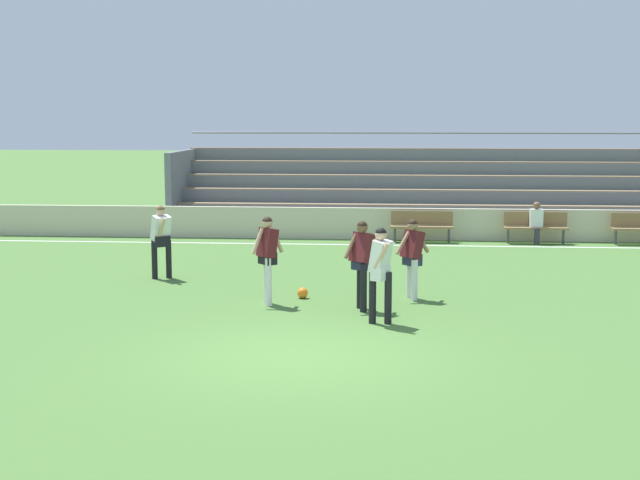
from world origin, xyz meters
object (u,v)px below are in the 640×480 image
object	(u,v)px
bench_near_wall_gap	(536,224)
soccer_ball	(303,293)
bench_far_right	(422,223)
player_dark_trailing_run	(267,252)
player_white_pressing_high	(161,235)
player_dark_wide_left	(362,257)
spectator_seated	(536,220)
player_white_dropping_back	(381,266)
bleacher_stand	(442,187)
player_dark_wide_right	(412,252)

from	to	relation	value
bench_near_wall_gap	soccer_ball	bearing A→B (deg)	-125.04
bench_far_right	soccer_ball	xyz separation A→B (m)	(-2.63, -8.40, -0.44)
player_dark_trailing_run	player_white_pressing_high	xyz separation A→B (m)	(-2.78, 2.61, -0.05)
bench_near_wall_gap	soccer_ball	size ratio (longest dim) A/B	8.18
bench_near_wall_gap	player_dark_wide_left	bearing A→B (deg)	-116.37
bench_near_wall_gap	player_dark_wide_left	size ratio (longest dim) A/B	1.06
player_dark_trailing_run	bench_near_wall_gap	bearing A→B (deg)	54.26
player_dark_wide_left	soccer_ball	bearing A→B (deg)	140.70
bench_far_right	player_dark_trailing_run	distance (m)	9.62
spectator_seated	soccer_ball	size ratio (longest dim) A/B	5.50
bench_far_right	player_white_dropping_back	bearing A→B (deg)	-95.64
player_dark_trailing_run	player_dark_wide_left	bearing A→B (deg)	-11.08
player_dark_wide_left	player_white_pressing_high	distance (m)	5.50
bench_near_wall_gap	soccer_ball	world-z (taller)	bench_near_wall_gap
bench_near_wall_gap	spectator_seated	bearing A→B (deg)	-90.00
player_dark_trailing_run	player_white_pressing_high	world-z (taller)	player_dark_trailing_run
spectator_seated	player_white_dropping_back	bearing A→B (deg)	-112.47
bleacher_stand	player_white_pressing_high	bearing A→B (deg)	-124.72
player_dark_trailing_run	player_dark_wide_right	world-z (taller)	player_dark_trailing_run
player_dark_wide_right	soccer_ball	world-z (taller)	player_dark_wide_right
player_white_pressing_high	player_dark_wide_left	bearing A→B (deg)	-32.74
bench_near_wall_gap	player_white_dropping_back	xyz separation A→B (m)	(-4.29, -10.49, 0.48)
player_dark_wide_left	soccer_ball	world-z (taller)	player_dark_wide_left
player_dark_wide_left	soccer_ball	distance (m)	1.83
bleacher_stand	player_dark_trailing_run	bearing A→B (deg)	-107.82
player_white_pressing_high	bench_near_wall_gap	bearing A→B (deg)	34.67
player_white_pressing_high	spectator_seated	bearing A→B (deg)	34.19
spectator_seated	player_dark_wide_left	size ratio (longest dim) A/B	0.71
bench_far_right	player_white_dropping_back	distance (m)	10.56
player_dark_wide_left	player_white_dropping_back	distance (m)	1.15
bleacher_stand	player_white_pressing_high	xyz separation A→B (m)	(-6.76, -9.76, -0.35)
player_dark_wide_right	bench_far_right	bearing A→B (deg)	86.98
player_dark_trailing_run	player_dark_wide_right	xyz separation A→B (m)	(2.81, 0.76, -0.08)
player_white_pressing_high	bleacher_stand	bearing A→B (deg)	55.28
bench_far_right	player_dark_trailing_run	xyz separation A→B (m)	(-3.25, -9.04, 0.49)
bench_near_wall_gap	player_dark_trailing_run	distance (m)	11.15
bleacher_stand	bench_near_wall_gap	size ratio (longest dim) A/B	9.63
player_dark_wide_right	soccer_ball	xyz separation A→B (m)	(-2.19, -0.12, -0.84)
bleacher_stand	player_white_pressing_high	distance (m)	11.88
player_dark_trailing_run	player_dark_wide_right	size ratio (longest dim) A/B	1.07
spectator_seated	player_dark_trailing_run	xyz separation A→B (m)	(-6.50, -8.92, 0.33)
player_white_pressing_high	soccer_ball	xyz separation A→B (m)	(3.40, -1.97, -0.87)
bleacher_stand	player_white_dropping_back	xyz separation A→B (m)	(-1.77, -13.83, -0.31)
bench_far_right	soccer_ball	bearing A→B (deg)	-107.40
player_dark_wide_left	player_white_pressing_high	size ratio (longest dim) A/B	1.03
player_dark_wide_left	player_dark_trailing_run	bearing A→B (deg)	168.92
player_dark_wide_left	bench_near_wall_gap	bearing A→B (deg)	63.63
bench_near_wall_gap	player_dark_trailing_run	size ratio (longest dim) A/B	1.04
bleacher_stand	player_dark_wide_right	size ratio (longest dim) A/B	10.75
bench_near_wall_gap	spectator_seated	distance (m)	0.19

